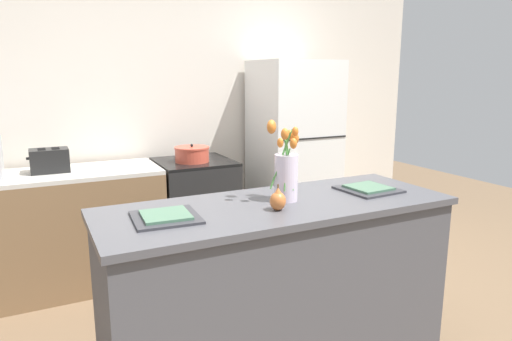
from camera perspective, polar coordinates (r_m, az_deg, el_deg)
name	(u,v)px	position (r m, az deg, el deg)	size (l,w,h in m)	color
back_wall	(167,102)	(4.08, -11.09, 8.36)	(5.20, 0.08, 2.70)	silver
kitchen_island	(277,290)	(2.47, 2.66, -14.74)	(1.80, 0.66, 0.95)	#4C4C51
back_counter	(45,233)	(3.71, -24.90, -7.14)	(1.68, 0.60, 0.89)	brown
stove_range	(196,213)	(3.89, -7.55, -5.24)	(0.60, 0.61, 0.89)	black
refrigerator	(293,156)	(4.18, 4.70, 1.79)	(0.68, 0.67, 1.71)	white
flower_vase	(286,171)	(2.31, 3.72, -0.01)	(0.19, 0.15, 0.41)	silver
pear_figurine	(278,200)	(2.17, 2.75, -3.70)	(0.08, 0.08, 0.13)	#C66B33
plate_setting_left	(166,216)	(2.09, -11.25, -5.63)	(0.31, 0.31, 0.02)	#333338
plate_setting_right	(368,189)	(2.62, 13.80, -2.20)	(0.31, 0.31, 0.02)	#333338
toaster	(50,160)	(3.60, -24.40, 1.15)	(0.28, 0.18, 0.17)	black
cooking_pot	(192,154)	(3.72, -8.00, 2.03)	(0.28, 0.28, 0.15)	#CC4C38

